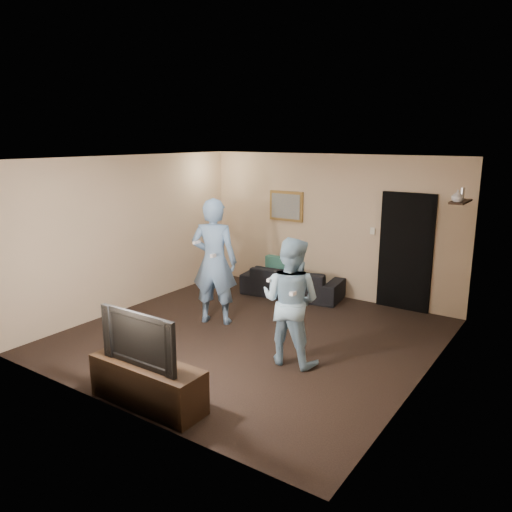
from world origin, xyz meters
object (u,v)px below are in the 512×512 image
Objects in this scene: television at (145,337)px; wii_player_right at (290,301)px; wii_player_left at (214,262)px; sofa at (292,282)px; tv_console at (148,383)px.

wii_player_right is (0.74, 1.82, 0.03)m from television.
wii_player_left is (-0.98, 2.40, 0.19)m from television.
wii_player_left reaches higher than television.
wii_player_left is (-0.34, -1.86, 0.73)m from sofa.
tv_console is (0.65, -4.26, -0.02)m from sofa.
wii_player_right is (0.74, 1.82, 0.59)m from tv_console.
television is (-0.00, 0.00, 0.55)m from tv_console.
sofa is 2.02m from wii_player_left.
television is 1.96m from wii_player_right.
sofa is at bearing 119.56° from wii_player_right.
wii_player_right is (1.39, -2.44, 0.57)m from sofa.
tv_console is at bearing 90.78° from sofa.
wii_player_left is at bearing 112.07° from television.
tv_console is 2.70m from wii_player_left.
television is 0.53× the size of wii_player_left.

